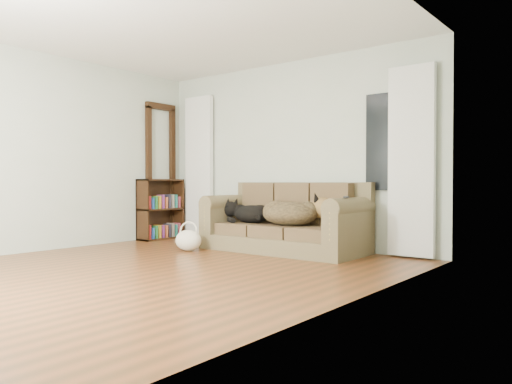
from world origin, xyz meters
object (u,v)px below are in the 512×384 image
Objects in this scene: sofa at (283,217)px; tote_bag at (188,239)px; dog_shepherd at (294,214)px; bookshelf at (161,207)px; dog_black_lab at (249,213)px.

sofa is 5.62× the size of tote_bag.
dog_shepherd is 0.81× the size of bookshelf.
sofa is 0.54m from dog_black_lab.
tote_bag is 0.40× the size of bookshelf.
sofa is 2.35m from bookshelf.
tote_bag is (-1.18, -0.71, -0.33)m from dog_shepherd.
dog_black_lab is 0.76× the size of dog_shepherd.
sofa is at bearing 13.98° from dog_black_lab.
dog_shepherd is (0.19, -0.03, 0.04)m from sofa.
dog_black_lab reaches higher than tote_bag.
tote_bag is at bearing -111.62° from dog_black_lab.
bookshelf is at bearing -7.50° from dog_shepherd.
dog_shepherd is 1.41m from tote_bag.
dog_shepherd is at bearing -10.20° from sofa.
sofa reaches higher than tote_bag.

